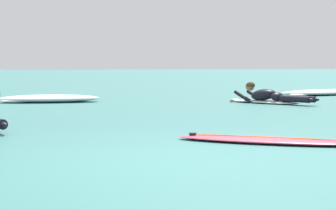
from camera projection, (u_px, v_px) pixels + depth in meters
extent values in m
plane|color=#387A75|center=(122.00, 101.00, 16.62)|extent=(120.00, 120.00, 0.00)
ellipsoid|color=black|center=(3.00, 125.00, 8.91)|extent=(0.17, 0.24, 0.08)
ellipsoid|color=white|center=(265.00, 102.00, 15.59)|extent=(1.53, 1.87, 0.07)
ellipsoid|color=white|center=(235.00, 100.00, 16.25)|extent=(0.27, 0.27, 0.06)
ellipsoid|color=black|center=(263.00, 95.00, 15.61)|extent=(0.73, 0.80, 0.35)
ellipsoid|color=black|center=(277.00, 97.00, 15.32)|extent=(0.44, 0.42, 0.20)
cylinder|color=black|center=(295.00, 99.00, 14.87)|extent=(0.54, 0.76, 0.14)
ellipsoid|color=black|center=(309.00, 100.00, 14.56)|extent=(0.21, 0.24, 0.08)
cylinder|color=black|center=(299.00, 99.00, 14.98)|extent=(0.61, 0.72, 0.14)
ellipsoid|color=black|center=(315.00, 100.00, 14.70)|extent=(0.21, 0.24, 0.08)
cylinder|color=black|center=(245.00, 98.00, 15.74)|extent=(0.43, 0.56, 0.35)
sphere|color=#8C6647|center=(232.00, 101.00, 16.04)|extent=(0.09, 0.09, 0.09)
cylinder|color=black|center=(257.00, 97.00, 16.03)|extent=(0.43, 0.56, 0.35)
sphere|color=#8C6647|center=(245.00, 101.00, 16.31)|extent=(0.09, 0.09, 0.09)
sphere|color=#8C6647|center=(250.00, 86.00, 15.90)|extent=(0.21, 0.21, 0.21)
ellipsoid|color=#47331E|center=(251.00, 85.00, 15.88)|extent=(0.29, 0.29, 0.16)
ellipsoid|color=#E54C66|center=(267.00, 140.00, 8.06)|extent=(2.23, 1.59, 0.07)
cube|color=orange|center=(267.00, 137.00, 8.06)|extent=(1.68, 0.97, 0.01)
cone|color=black|center=(193.00, 139.00, 8.40)|extent=(0.14, 0.14, 0.16)
ellipsoid|color=white|center=(49.00, 98.00, 15.99)|extent=(2.45, 1.08, 0.18)
ellipsoid|color=white|center=(74.00, 99.00, 16.25)|extent=(0.94, 0.64, 0.13)
ellipsoid|color=white|center=(18.00, 101.00, 15.76)|extent=(0.96, 0.69, 0.10)
ellipsoid|color=white|center=(324.00, 92.00, 19.30)|extent=(3.14, 1.87, 0.17)
ellipsoid|color=white|center=(301.00, 94.00, 18.80)|extent=(1.12, 1.05, 0.09)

